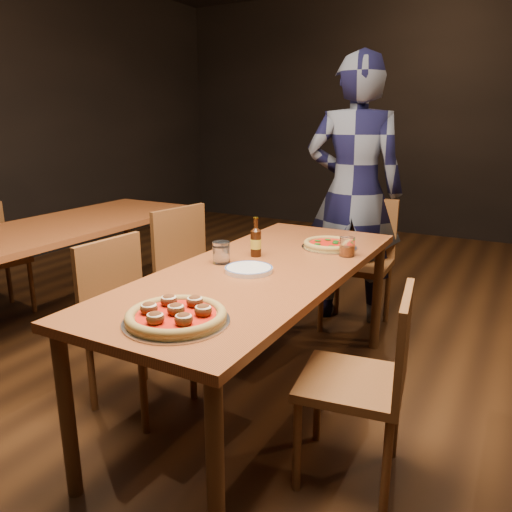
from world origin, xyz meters
The scene contains 15 objects.
ground centered at (0.00, 0.00, 0.00)m, with size 9.00×9.00×0.00m, color black.
room_shell centered at (0.00, 0.00, 1.86)m, with size 9.00×9.00×9.00m.
table_main centered at (0.00, 0.00, 0.68)m, with size 0.80×2.00×0.75m.
table_left centered at (-1.70, 0.30, 0.68)m, with size 0.80×2.00×0.75m.
chair_main_nw centered at (-0.53, -0.30, 0.45)m, with size 0.42×0.42×0.91m, color brown, non-canonical shape.
chair_main_sw centered at (-0.64, 0.41, 0.47)m, with size 0.44×0.44×0.95m, color brown, non-canonical shape.
chair_main_e centered at (0.57, -0.29, 0.43)m, with size 0.40×0.40×0.87m, color brown, non-canonical shape.
chair_end centered at (0.11, 1.21, 0.47)m, with size 0.44×0.44×0.95m, color brown, non-canonical shape.
pizza_meatball centered at (0.06, -0.75, 0.78)m, with size 0.39×0.39×0.07m.
pizza_margherita centered at (0.16, 0.52, 0.77)m, with size 0.31×0.31×0.04m.
plate_stack centered at (-0.02, -0.09, 0.76)m, with size 0.23×0.23×0.02m, color white.
beer_bottle centered at (-0.12, 0.17, 0.82)m, with size 0.06×0.06×0.20m.
water_glass centered at (-0.21, -0.03, 0.80)m, with size 0.09×0.09×0.11m, color white.
amber_glass centered at (0.30, 0.40, 0.80)m, with size 0.08×0.08×0.10m, color #A04712.
diner centered at (0.01, 1.37, 0.94)m, with size 0.69×0.45×1.89m, color black.
Camera 1 is at (1.11, -2.06, 1.46)m, focal length 35.00 mm.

